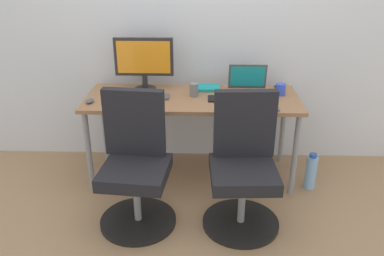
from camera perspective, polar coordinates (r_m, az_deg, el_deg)
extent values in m
plane|color=#9E7A56|center=(3.52, 0.03, -6.51)|extent=(5.28, 5.28, 0.00)
cube|color=silver|center=(3.46, 0.24, 15.91)|extent=(4.40, 0.04, 2.60)
cube|color=#996B47|center=(3.22, 0.03, 4.15)|extent=(1.70, 0.64, 0.03)
cylinder|color=gray|center=(3.25, -14.37, -3.36)|extent=(0.04, 0.04, 0.68)
cylinder|color=gray|center=(3.20, 14.33, -3.77)|extent=(0.04, 0.04, 0.68)
cylinder|color=gray|center=(3.71, -12.25, 0.48)|extent=(0.04, 0.04, 0.68)
cylinder|color=gray|center=(3.67, 12.70, 0.16)|extent=(0.04, 0.04, 0.68)
cylinder|color=black|center=(2.99, -7.58, -12.82)|extent=(0.54, 0.54, 0.03)
cylinder|color=gray|center=(2.88, -7.79, -9.88)|extent=(0.05, 0.05, 0.34)
cube|color=black|center=(2.76, -8.04, -6.20)|extent=(0.48, 0.48, 0.09)
cube|color=black|center=(2.80, -8.15, 0.76)|extent=(0.42, 0.11, 0.48)
cylinder|color=black|center=(2.96, 6.87, -13.10)|extent=(0.54, 0.54, 0.03)
cylinder|color=gray|center=(2.86, 7.05, -10.16)|extent=(0.05, 0.05, 0.34)
cube|color=black|center=(2.74, 7.28, -6.45)|extent=(0.46, 0.46, 0.09)
cube|color=black|center=(2.77, 7.46, 0.58)|extent=(0.42, 0.09, 0.48)
cylinder|color=#8CBFF2|center=(3.41, 16.44, -6.05)|extent=(0.09, 0.09, 0.28)
cylinder|color=#2D59B2|center=(3.34, 16.76, -3.75)|extent=(0.06, 0.06, 0.03)
cylinder|color=#262626|center=(3.42, -6.60, 5.56)|extent=(0.18, 0.18, 0.01)
cylinder|color=#262626|center=(3.40, -6.65, 6.53)|extent=(0.04, 0.04, 0.11)
cube|color=#262626|center=(3.34, -6.83, 9.96)|extent=(0.48, 0.03, 0.31)
cube|color=orange|center=(3.32, -6.87, 9.88)|extent=(0.43, 0.00, 0.26)
cube|color=#4C4C51|center=(3.28, 7.95, 4.69)|extent=(0.31, 0.22, 0.02)
cube|color=#4C4C51|center=(3.36, 7.85, 7.23)|extent=(0.31, 0.04, 0.21)
cube|color=teal|center=(3.35, 7.86, 7.22)|extent=(0.28, 0.03, 0.18)
cube|color=#515156|center=(3.22, -6.26, 4.42)|extent=(0.34, 0.12, 0.02)
cube|color=#515156|center=(3.02, 8.89, 2.87)|extent=(0.34, 0.12, 0.02)
ellipsoid|color=#515156|center=(3.19, -14.25, 3.75)|extent=(0.06, 0.10, 0.03)
ellipsoid|color=silver|center=(3.13, -9.99, 3.77)|extent=(0.06, 0.10, 0.03)
cylinder|color=blue|center=(3.33, 12.39, 5.34)|extent=(0.08, 0.08, 0.09)
cylinder|color=slate|center=(3.22, 0.26, 5.41)|extent=(0.07, 0.07, 0.10)
cube|color=black|center=(3.17, 2.89, 4.16)|extent=(0.07, 0.14, 0.01)
cube|color=black|center=(3.47, 12.28, 5.45)|extent=(0.07, 0.14, 0.01)
cube|color=teal|center=(3.39, 2.20, 5.66)|extent=(0.21, 0.15, 0.03)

